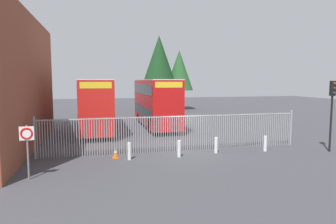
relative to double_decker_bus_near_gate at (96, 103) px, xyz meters
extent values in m
plane|color=#3D3D42|center=(5.15, -0.98, -2.42)|extent=(100.00, 100.00, 0.00)
cylinder|color=gray|center=(-3.36, -8.98, -1.32)|extent=(0.06, 0.06, 2.20)
cylinder|color=gray|center=(-3.22, -8.98, -1.32)|extent=(0.06, 0.06, 2.20)
cylinder|color=gray|center=(-3.08, -8.98, -1.32)|extent=(0.06, 0.06, 2.20)
cylinder|color=gray|center=(-2.94, -8.98, -1.32)|extent=(0.06, 0.06, 2.20)
cylinder|color=gray|center=(-2.80, -8.98, -1.32)|extent=(0.06, 0.06, 2.20)
cylinder|color=gray|center=(-2.66, -8.98, -1.32)|extent=(0.06, 0.06, 2.20)
cylinder|color=gray|center=(-2.52, -8.98, -1.32)|extent=(0.06, 0.06, 2.20)
cylinder|color=gray|center=(-2.38, -8.98, -1.32)|extent=(0.06, 0.06, 2.20)
cylinder|color=gray|center=(-2.24, -8.98, -1.32)|extent=(0.06, 0.06, 2.20)
cylinder|color=gray|center=(-2.10, -8.98, -1.32)|extent=(0.06, 0.06, 2.20)
cylinder|color=gray|center=(-1.96, -8.98, -1.32)|extent=(0.06, 0.06, 2.20)
cylinder|color=gray|center=(-1.83, -8.98, -1.32)|extent=(0.06, 0.06, 2.20)
cylinder|color=gray|center=(-1.69, -8.98, -1.32)|extent=(0.06, 0.06, 2.20)
cylinder|color=gray|center=(-1.55, -8.98, -1.32)|extent=(0.06, 0.06, 2.20)
cylinder|color=gray|center=(-1.41, -8.98, -1.32)|extent=(0.06, 0.06, 2.20)
cylinder|color=gray|center=(-1.27, -8.98, -1.32)|extent=(0.06, 0.06, 2.20)
cylinder|color=gray|center=(-1.13, -8.98, -1.32)|extent=(0.06, 0.06, 2.20)
cylinder|color=gray|center=(-0.99, -8.98, -1.32)|extent=(0.06, 0.06, 2.20)
cylinder|color=gray|center=(-0.85, -8.98, -1.32)|extent=(0.06, 0.06, 2.20)
cylinder|color=gray|center=(-0.71, -8.98, -1.32)|extent=(0.06, 0.06, 2.20)
cylinder|color=gray|center=(-0.57, -8.98, -1.32)|extent=(0.06, 0.06, 2.20)
cylinder|color=gray|center=(-0.43, -8.98, -1.32)|extent=(0.06, 0.06, 2.20)
cylinder|color=gray|center=(-0.29, -8.98, -1.32)|extent=(0.06, 0.06, 2.20)
cylinder|color=gray|center=(-0.15, -8.98, -1.32)|extent=(0.06, 0.06, 2.20)
cylinder|color=gray|center=(-0.01, -8.98, -1.32)|extent=(0.06, 0.06, 2.20)
cylinder|color=gray|center=(0.13, -8.98, -1.32)|extent=(0.06, 0.06, 2.20)
cylinder|color=gray|center=(0.27, -8.98, -1.32)|extent=(0.06, 0.06, 2.20)
cylinder|color=gray|center=(0.41, -8.98, -1.32)|extent=(0.06, 0.06, 2.20)
cylinder|color=gray|center=(0.55, -8.98, -1.32)|extent=(0.06, 0.06, 2.20)
cylinder|color=gray|center=(0.69, -8.98, -1.32)|extent=(0.06, 0.06, 2.20)
cylinder|color=gray|center=(0.83, -8.98, -1.32)|extent=(0.06, 0.06, 2.20)
cylinder|color=gray|center=(0.97, -8.98, -1.32)|extent=(0.06, 0.06, 2.20)
cylinder|color=gray|center=(1.10, -8.98, -1.32)|extent=(0.06, 0.06, 2.20)
cylinder|color=gray|center=(1.24, -8.98, -1.32)|extent=(0.06, 0.06, 2.20)
cylinder|color=gray|center=(1.38, -8.98, -1.32)|extent=(0.06, 0.06, 2.20)
cylinder|color=gray|center=(1.52, -8.98, -1.32)|extent=(0.06, 0.06, 2.20)
cylinder|color=gray|center=(1.66, -8.98, -1.32)|extent=(0.06, 0.06, 2.20)
cylinder|color=gray|center=(1.80, -8.98, -1.32)|extent=(0.06, 0.06, 2.20)
cylinder|color=gray|center=(1.94, -8.98, -1.32)|extent=(0.06, 0.06, 2.20)
cylinder|color=gray|center=(2.08, -8.98, -1.32)|extent=(0.06, 0.06, 2.20)
cylinder|color=gray|center=(2.22, -8.98, -1.32)|extent=(0.06, 0.06, 2.20)
cylinder|color=gray|center=(2.36, -8.98, -1.32)|extent=(0.06, 0.06, 2.20)
cylinder|color=gray|center=(2.50, -8.98, -1.32)|extent=(0.06, 0.06, 2.20)
cylinder|color=gray|center=(2.64, -8.98, -1.32)|extent=(0.06, 0.06, 2.20)
cylinder|color=gray|center=(2.78, -8.98, -1.32)|extent=(0.06, 0.06, 2.20)
cylinder|color=gray|center=(2.92, -8.98, -1.32)|extent=(0.06, 0.06, 2.20)
cylinder|color=gray|center=(3.06, -8.98, -1.32)|extent=(0.06, 0.06, 2.20)
cylinder|color=gray|center=(3.20, -8.98, -1.32)|extent=(0.06, 0.06, 2.20)
cylinder|color=gray|center=(3.34, -8.98, -1.32)|extent=(0.06, 0.06, 2.20)
cylinder|color=gray|center=(3.48, -8.98, -1.32)|extent=(0.06, 0.06, 2.20)
cylinder|color=gray|center=(3.62, -8.98, -1.32)|extent=(0.06, 0.06, 2.20)
cylinder|color=gray|center=(3.76, -8.98, -1.32)|extent=(0.06, 0.06, 2.20)
cylinder|color=gray|center=(3.90, -8.98, -1.32)|extent=(0.06, 0.06, 2.20)
cylinder|color=gray|center=(4.04, -8.98, -1.32)|extent=(0.06, 0.06, 2.20)
cylinder|color=gray|center=(4.17, -8.98, -1.32)|extent=(0.06, 0.06, 2.20)
cylinder|color=gray|center=(4.31, -8.98, -1.32)|extent=(0.06, 0.06, 2.20)
cylinder|color=gray|center=(4.45, -8.98, -1.32)|extent=(0.06, 0.06, 2.20)
cylinder|color=gray|center=(4.59, -8.98, -1.32)|extent=(0.06, 0.06, 2.20)
cylinder|color=gray|center=(4.73, -8.98, -1.32)|extent=(0.06, 0.06, 2.20)
cylinder|color=gray|center=(4.87, -8.98, -1.32)|extent=(0.06, 0.06, 2.20)
cylinder|color=gray|center=(5.01, -8.98, -1.32)|extent=(0.06, 0.06, 2.20)
cylinder|color=gray|center=(5.15, -8.98, -1.32)|extent=(0.06, 0.06, 2.20)
cylinder|color=gray|center=(5.29, -8.98, -1.32)|extent=(0.06, 0.06, 2.20)
cylinder|color=gray|center=(5.43, -8.98, -1.32)|extent=(0.06, 0.06, 2.20)
cylinder|color=gray|center=(5.57, -8.98, -1.32)|extent=(0.06, 0.06, 2.20)
cylinder|color=gray|center=(5.71, -8.98, -1.32)|extent=(0.06, 0.06, 2.20)
cylinder|color=gray|center=(5.85, -8.98, -1.32)|extent=(0.06, 0.06, 2.20)
cylinder|color=gray|center=(5.99, -8.98, -1.32)|extent=(0.06, 0.06, 2.20)
cylinder|color=gray|center=(6.13, -8.98, -1.32)|extent=(0.06, 0.06, 2.20)
cylinder|color=gray|center=(6.27, -8.98, -1.32)|extent=(0.06, 0.06, 2.20)
cylinder|color=gray|center=(6.41, -8.98, -1.32)|extent=(0.06, 0.06, 2.20)
cylinder|color=gray|center=(6.55, -8.98, -1.32)|extent=(0.06, 0.06, 2.20)
cylinder|color=gray|center=(6.69, -8.98, -1.32)|extent=(0.06, 0.06, 2.20)
cylinder|color=gray|center=(6.83, -8.98, -1.32)|extent=(0.06, 0.06, 2.20)
cylinder|color=gray|center=(6.97, -8.98, -1.32)|extent=(0.06, 0.06, 2.20)
cylinder|color=gray|center=(7.10, -8.98, -1.32)|extent=(0.06, 0.06, 2.20)
cylinder|color=gray|center=(7.24, -8.98, -1.32)|extent=(0.06, 0.06, 2.20)
cylinder|color=gray|center=(7.38, -8.98, -1.32)|extent=(0.06, 0.06, 2.20)
cylinder|color=gray|center=(7.52, -8.98, -1.32)|extent=(0.06, 0.06, 2.20)
cylinder|color=gray|center=(7.66, -8.98, -1.32)|extent=(0.06, 0.06, 2.20)
cylinder|color=gray|center=(7.80, -8.98, -1.32)|extent=(0.06, 0.06, 2.20)
cylinder|color=gray|center=(7.94, -8.98, -1.32)|extent=(0.06, 0.06, 2.20)
cylinder|color=gray|center=(8.08, -8.98, -1.32)|extent=(0.06, 0.06, 2.20)
cylinder|color=gray|center=(8.22, -8.98, -1.32)|extent=(0.06, 0.06, 2.20)
cylinder|color=gray|center=(8.36, -8.98, -1.32)|extent=(0.06, 0.06, 2.20)
cylinder|color=gray|center=(8.50, -8.98, -1.32)|extent=(0.06, 0.06, 2.20)
cylinder|color=gray|center=(8.64, -8.98, -1.32)|extent=(0.06, 0.06, 2.20)
cylinder|color=gray|center=(8.78, -8.98, -1.32)|extent=(0.06, 0.06, 2.20)
cylinder|color=gray|center=(8.92, -8.98, -1.32)|extent=(0.06, 0.06, 2.20)
cylinder|color=gray|center=(9.06, -8.98, -1.32)|extent=(0.06, 0.06, 2.20)
cylinder|color=gray|center=(9.20, -8.98, -1.32)|extent=(0.06, 0.06, 2.20)
cylinder|color=gray|center=(9.34, -8.98, -1.32)|extent=(0.06, 0.06, 2.20)
cylinder|color=gray|center=(9.48, -8.98, -1.32)|extent=(0.06, 0.06, 2.20)
cylinder|color=gray|center=(9.62, -8.98, -1.32)|extent=(0.06, 0.06, 2.20)
cylinder|color=gray|center=(9.76, -8.98, -1.32)|extent=(0.06, 0.06, 2.20)
cylinder|color=gray|center=(9.90, -8.98, -1.32)|extent=(0.06, 0.06, 2.20)
cylinder|color=gray|center=(10.04, -8.98, -1.32)|extent=(0.06, 0.06, 2.20)
cylinder|color=gray|center=(10.17, -8.98, -1.32)|extent=(0.06, 0.06, 2.20)
cylinder|color=gray|center=(10.31, -8.98, -1.32)|extent=(0.06, 0.06, 2.20)
cylinder|color=gray|center=(10.45, -8.98, -1.32)|extent=(0.06, 0.06, 2.20)
cylinder|color=gray|center=(10.59, -8.98, -1.32)|extent=(0.06, 0.06, 2.20)
cylinder|color=gray|center=(10.73, -8.98, -1.32)|extent=(0.06, 0.06, 2.20)
cylinder|color=gray|center=(10.87, -8.98, -1.32)|extent=(0.06, 0.06, 2.20)
cylinder|color=gray|center=(11.01, -8.98, -1.32)|extent=(0.06, 0.06, 2.20)
cylinder|color=gray|center=(11.15, -8.98, -1.32)|extent=(0.06, 0.06, 2.20)
cylinder|color=gray|center=(11.29, -8.98, -1.32)|extent=(0.06, 0.06, 2.20)
cylinder|color=gray|center=(11.43, -8.98, -1.32)|extent=(0.06, 0.06, 2.20)
cylinder|color=gray|center=(11.57, -8.98, -1.32)|extent=(0.06, 0.06, 2.20)
cylinder|color=gray|center=(11.71, -8.98, -1.32)|extent=(0.06, 0.06, 2.20)
cylinder|color=gray|center=(11.85, -8.98, -1.32)|extent=(0.06, 0.06, 2.20)
cylinder|color=gray|center=(11.99, -8.98, -1.32)|extent=(0.06, 0.06, 2.20)
cylinder|color=gray|center=(12.13, -8.98, -1.32)|extent=(0.06, 0.06, 2.20)
cylinder|color=gray|center=(12.27, -8.98, -1.32)|extent=(0.06, 0.06, 2.20)
cylinder|color=gray|center=(12.41, -8.98, -1.32)|extent=(0.06, 0.06, 2.20)
cylinder|color=gray|center=(12.55, -8.98, -1.32)|extent=(0.06, 0.06, 2.20)
cylinder|color=gray|center=(12.69, -8.98, -1.32)|extent=(0.06, 0.06, 2.20)
cylinder|color=gray|center=(4.66, -8.98, -0.30)|extent=(16.05, 0.07, 0.07)
cylinder|color=gray|center=(-3.36, -8.98, -1.25)|extent=(0.14, 0.14, 2.35)
cylinder|color=gray|center=(12.69, -8.98, -1.25)|extent=(0.14, 0.14, 2.35)
cube|color=red|center=(0.00, 0.01, -0.07)|extent=(2.50, 10.80, 4.00)
cube|color=black|center=(0.00, 0.01, -0.87)|extent=(2.54, 10.37, 0.90)
cube|color=black|center=(0.00, 0.01, 1.13)|extent=(2.54, 10.37, 0.90)
cube|color=yellow|center=(0.00, -5.34, 1.58)|extent=(2.12, 0.12, 0.44)
cube|color=silver|center=(0.00, 0.01, 1.96)|extent=(2.50, 10.80, 0.08)
cylinder|color=black|center=(-1.10, -3.34, -1.90)|extent=(0.30, 1.04, 1.04)
cylinder|color=black|center=(1.10, -3.34, -1.90)|extent=(0.30, 1.04, 1.04)
cylinder|color=black|center=(-1.10, 2.98, -1.90)|extent=(0.30, 1.04, 1.04)
cylinder|color=black|center=(1.10, 2.98, -1.90)|extent=(0.30, 1.04, 1.04)
cube|color=red|center=(5.39, 1.12, -0.07)|extent=(2.50, 10.80, 4.00)
cube|color=black|center=(5.39, 1.12, -0.87)|extent=(2.54, 10.37, 0.90)
cube|color=black|center=(5.39, 1.12, 1.13)|extent=(2.54, 10.37, 0.90)
cube|color=yellow|center=(5.39, -4.23, 1.58)|extent=(2.12, 0.12, 0.44)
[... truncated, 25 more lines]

